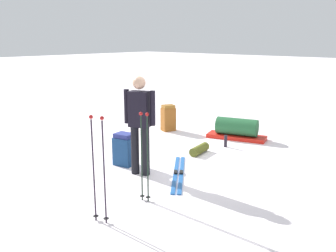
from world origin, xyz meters
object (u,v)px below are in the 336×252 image
Objects in this scene: ski_poles_planted_near at (99,165)px; gear_sled at (237,129)px; ski_pair_near at (178,173)px; sleeping_mat_rolled at (199,149)px; thermos_bottle at (226,141)px; backpack_bright at (168,118)px; ski_poles_planted_far at (145,153)px; skier_standing at (140,120)px; backpack_large_dark at (124,149)px.

gear_sled is at bearing -80.00° from ski_poles_planted_near.
ski_pair_near is 1.25m from sleeping_mat_rolled.
backpack_bright is at bearing -7.84° from thermos_bottle.
backpack_bright is 0.47× the size of ski_poles_planted_near.
backpack_bright is 1.92m from thermos_bottle.
ski_poles_planted_far is at bearing 101.36° from thermos_bottle.
ski_poles_planted_far is 3.19m from thermos_bottle.
skier_standing is at bearing 87.48° from sleeping_mat_rolled.
ski_pair_near is at bearing 98.54° from thermos_bottle.
backpack_large_dark is 0.91× the size of backpack_bright.
thermos_bottle is (0.64, -3.90, -0.64)m from ski_poles_planted_near.
thermos_bottle is (-0.14, -0.76, 0.04)m from sleeping_mat_rolled.
ski_pair_near is 2.29× the size of backpack_bright.
backpack_large_dark reaches higher than gear_sled.
ski_pair_near is 1.15× the size of ski_poles_planted_far.
ski_poles_planted_far is at bearing 148.64° from backpack_large_dark.
ski_poles_planted_far is (0.02, -0.83, -0.04)m from ski_poles_planted_near.
sleeping_mat_rolled reaches higher than ski_pair_near.
ski_poles_planted_far is 5.05× the size of thermos_bottle.
ski_poles_planted_far is at bearing 106.00° from ski_pair_near.
ski_poles_planted_near is 5.38× the size of thermos_bottle.
sleeping_mat_rolled is at bearing 149.84° from backpack_bright.
thermos_bottle is (-0.18, 0.74, -0.09)m from gear_sled.
thermos_bottle is at bearing -94.98° from skier_standing.
ski_pair_near is 1.14m from backpack_large_dark.
backpack_bright reaches higher than gear_sled.
backpack_bright is at bearing -53.00° from ski_poles_planted_far.
ski_poles_planted_near is 4.00m from thermos_bottle.
ski_poles_planted_near reaches higher than backpack_large_dark.
skier_standing reaches higher than sleeping_mat_rolled.
skier_standing is at bearing -40.69° from ski_poles_planted_far.
gear_sled is at bearing -80.07° from ski_pair_near.
ski_poles_planted_far is (-0.33, 1.14, 0.72)m from ski_pair_near.
skier_standing reaches higher than backpack_bright.
ski_poles_planted_far is at bearing 108.04° from sleeping_mat_rolled.
backpack_bright is at bearing -45.10° from ski_pair_near.
backpack_bright is (1.12, -2.48, 0.03)m from backpack_large_dark.
ski_poles_planted_far is at bearing 139.31° from skier_standing.
backpack_large_dark is 0.46× the size of ski_poles_planted_far.
ski_pair_near is at bearing -164.57° from backpack_large_dark.
ski_poles_planted_far reaches higher than ski_pair_near.
backpack_large_dark is (0.57, -0.14, -0.66)m from skier_standing.
skier_standing is 6.54× the size of thermos_bottle.
ski_poles_planted_near is at bearing 130.16° from backpack_large_dark.
gear_sled is (0.82, -4.64, -0.55)m from ski_poles_planted_near.
ski_poles_planted_near is 1.07× the size of ski_poles_planted_far.
ski_poles_planted_far is (-0.82, 0.71, -0.23)m from skier_standing.
sleeping_mat_rolled is at bearing -71.96° from ski_poles_planted_far.
ski_poles_planted_far reaches higher than thermos_bottle.
ski_pair_near is 2.72m from gear_sled.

